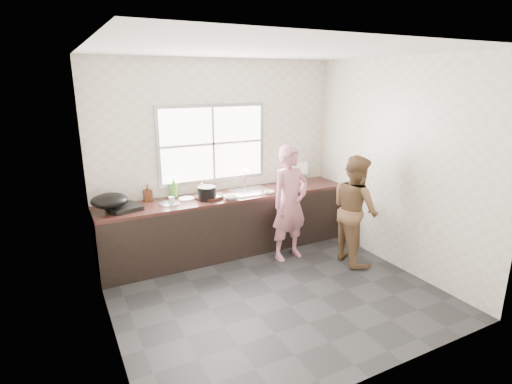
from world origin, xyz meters
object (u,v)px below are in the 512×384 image
bottle_brown_tall (148,194)px  bowl_held (269,192)px  glass_jar (172,201)px  black_pot (207,193)px  burner (124,208)px  wok (109,200)px  bottle_green (174,187)px  dish_rack (291,172)px  bottle_brown_short (202,191)px  pot_lid_right (169,203)px  woman (290,207)px  bowl_mince (231,197)px  person_side (355,209)px  cutting_board (209,197)px  bowl_crabs (288,188)px  pot_lid_left (125,209)px  plate_food (186,199)px

bottle_brown_tall → bowl_held: bearing=-15.4°
bowl_held → glass_jar: 1.37m
glass_jar → black_pot: bearing=-0.4°
bowl_held → bottle_brown_tall: size_ratio=0.86×
bowl_held → glass_jar: (-1.36, 0.14, 0.02)m
burner → wok: wok is taller
bottle_green → dish_rack: size_ratio=0.67×
bottle_green → bottle_brown_short: 0.38m
bottle_brown_short → pot_lid_right: bearing=-166.9°
black_pot → pot_lid_right: bearing=175.2°
bottle_brown_tall → bottle_green: bearing=0.0°
woman → bowl_held: (-0.13, 0.34, 0.15)m
bottle_brown_tall → pot_lid_right: size_ratio=0.75×
bowl_mince → dish_rack: 1.31m
burner → dish_rack: bearing=5.3°
wok → glass_jar: bearing=-5.0°
person_side → dish_rack: size_ratio=3.46×
person_side → bowl_mince: size_ratio=6.98×
pot_lid_right → cutting_board: bearing=1.2°
bowl_mince → bottle_green: 0.80m
bowl_crabs → wok: wok is taller
glass_jar → wok: (-0.75, 0.07, 0.09)m
bowl_mince → bowl_held: size_ratio=1.21×
burner → pot_lid_left: burner is taller
person_side → black_pot: size_ratio=5.89×
plate_food → bowl_held: bearing=-14.1°
bowl_held → bottle_green: size_ratio=0.61×
woman → glass_jar: bearing=155.2°
bowl_crabs → black_pot: (-1.21, 0.10, 0.06)m
glass_jar → bowl_crabs: bearing=-3.5°
bowl_mince → pot_lid_left: size_ratio=0.92×
person_side → bottle_brown_short: (-1.75, 1.13, 0.21)m
woman → dish_rack: woman is taller
plate_food → dish_rack: size_ratio=0.49×
bottle_green → wok: bearing=-164.9°
bowl_held → pot_lid_left: size_ratio=0.76×
person_side → bowl_held: size_ratio=8.43×
woman → burner: bearing=158.5°
pot_lid_right → dish_rack: bearing=7.3°
bowl_held → bottle_brown_short: size_ratio=1.00×
cutting_board → dish_rack: dish_rack is taller
bowl_crabs → bowl_held: size_ratio=1.00×
pot_lid_left → cutting_board: bearing=-0.9°
bowl_crabs → bowl_mince: bearing=-177.8°
person_side → bowl_mince: 1.67m
woman → bottle_brown_tall: bearing=148.7°
bottle_brown_short → dish_rack: 1.54m
bottle_brown_short → glass_jar: 0.50m
bowl_crabs → cutting_board: bearing=172.4°
woman → bottle_brown_short: bearing=141.2°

